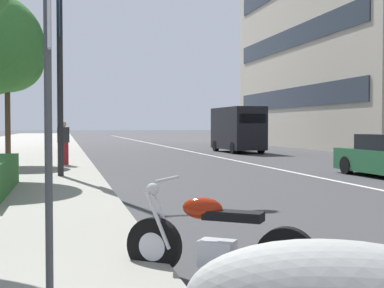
# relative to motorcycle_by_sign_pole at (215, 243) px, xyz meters

# --- Properties ---
(lane_centre_stripe) EXTENTS (110.00, 0.16, 0.01)m
(lane_centre_stripe) POSITION_rel_motorcycle_by_sign_pole_xyz_m (32.41, -6.44, -0.41)
(lane_centre_stripe) COLOR silver
(lane_centre_stripe) RESTS_ON ground
(motorcycle_by_sign_pole) EXTENTS (1.36, 1.81, 1.10)m
(motorcycle_by_sign_pole) POSITION_rel_motorcycle_by_sign_pole_xyz_m (0.00, 0.00, 0.00)
(motorcycle_by_sign_pole) COLOR black
(motorcycle_by_sign_pole) RESTS_ON ground
(delivery_van_ahead) EXTENTS (5.10, 2.15, 2.83)m
(delivery_van_ahead) POSITION_rel_motorcycle_by_sign_pole_xyz_m (26.42, -9.05, 1.08)
(delivery_van_ahead) COLOR black
(delivery_van_ahead) RESTS_ON ground
(parking_sign_by_curb) EXTENTS (0.32, 0.06, 2.56)m
(parking_sign_by_curb) POSITION_rel_motorcycle_by_sign_pole_xyz_m (-1.18, 1.69, 1.27)
(parking_sign_by_curb) COLOR #47494C
(parking_sign_by_curb) RESTS_ON sidewalk_right_plaza
(street_lamp_with_banners) EXTENTS (1.26, 2.45, 7.88)m
(street_lamp_with_banners) POSITION_rel_motorcycle_by_sign_pole_xyz_m (11.19, 1.32, 4.51)
(street_lamp_with_banners) COLOR #232326
(street_lamp_with_banners) RESTS_ON sidewalk_right_plaza
(street_tree_near_plaza_corner) EXTENTS (2.93, 2.93, 5.37)m
(street_tree_near_plaza_corner) POSITION_rel_motorcycle_by_sign_pole_xyz_m (17.44, 3.81, 3.84)
(street_tree_near_plaza_corner) COLOR #473323
(street_tree_near_plaza_corner) RESTS_ON sidewalk_right_plaza
(pedestrian_on_plaza) EXTENTS (0.39, 0.47, 1.71)m
(pedestrian_on_plaza) POSITION_rel_motorcycle_by_sign_pole_xyz_m (15.90, 1.60, 0.60)
(pedestrian_on_plaza) COLOR maroon
(pedestrian_on_plaza) RESTS_ON sidewalk_right_plaza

